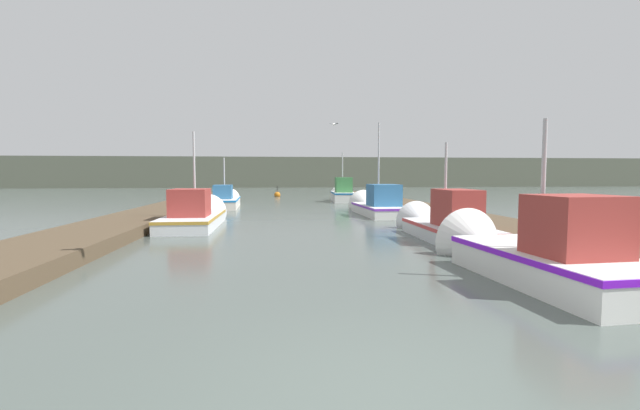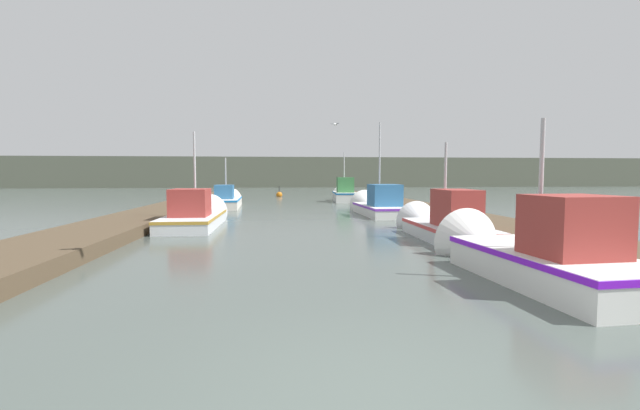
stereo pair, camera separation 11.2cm
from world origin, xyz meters
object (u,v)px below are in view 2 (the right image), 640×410
Objects in this scene: fishing_boat_2 at (198,215)px; mooring_piling_0 at (217,194)px; fishing_boat_1 at (441,224)px; seagull_lead at (335,124)px; fishing_boat_3 at (377,205)px; channel_buoy at (279,195)px; fishing_boat_4 at (226,200)px; fishing_boat_0 at (527,252)px; fishing_boat_5 at (344,194)px; mooring_piling_1 at (192,202)px.

fishing_boat_2 is 14.45m from mooring_piling_0.
fishing_boat_1 is 11.47m from seagull_lead.
seagull_lead is at bearing 100.31° from fishing_boat_1.
fishing_boat_1 is at bearing -90.71° from fishing_boat_3.
channel_buoy is at bearing 103.73° from fishing_boat_3.
channel_buoy is at bearing 101.23° from fishing_boat_1.
channel_buoy is (3.20, 11.64, -0.24)m from fishing_boat_4.
fishing_boat_0 is 10.39× the size of seagull_lead.
fishing_boat_5 is at bearing 29.21° from fishing_boat_4.
mooring_piling_0 is at bearing -124.39° from channel_buoy.
fishing_boat_0 is 4.63× the size of mooring_piling_1.
mooring_piling_0 is 11.63m from seagull_lead.
fishing_boat_1 is 18.01m from fishing_boat_5.
seagull_lead is (6.19, 6.42, 4.25)m from fishing_boat_2.
fishing_boat_2 is 1.01× the size of fishing_boat_3.
fishing_boat_4 is at bearing -145.31° from fishing_boat_5.
fishing_boat_1 is 4.64× the size of mooring_piling_1.
fishing_boat_5 reaches higher than fishing_boat_1.
fishing_boat_0 is 19.94m from fishing_boat_4.
mooring_piling_1 is (-8.99, -9.15, -0.00)m from fishing_boat_5.
fishing_boat_5 is 12.83m from mooring_piling_1.
fishing_boat_3 is 17.68m from channel_buoy.
fishing_boat_5 reaches higher than mooring_piling_0.
fishing_boat_3 is 1.11× the size of fishing_boat_5.
channel_buoy is (4.44, 6.49, -0.39)m from mooring_piling_0.
fishing_boat_0 is 23.07m from fishing_boat_5.
fishing_boat_4 is 5.30m from mooring_piling_0.
fishing_boat_4 is (0.02, 9.25, 0.01)m from fishing_boat_2.
seagull_lead is (7.32, 1.65, 4.08)m from mooring_piling_1.
mooring_piling_1 is (-9.04, 0.93, 0.14)m from fishing_boat_3.
seagull_lead is at bearing -26.24° from fishing_boat_4.
fishing_boat_1 is at bearing -60.58° from fishing_boat_4.
seagull_lead is (-1.53, 15.56, 4.18)m from fishing_boat_0.
fishing_boat_0 is 0.87× the size of fishing_boat_2.
mooring_piling_1 is at bearing -105.11° from channel_buoy.
seagull_lead is (-1.85, 10.50, 4.22)m from fishing_boat_1.
fishing_boat_3 is 5.28× the size of mooring_piling_1.
mooring_piling_1 is (0.09, -9.63, 0.01)m from mooring_piling_0.
fishing_boat_0 is at bearing -93.24° from fishing_boat_1.
fishing_boat_0 is at bearing -81.48° from channel_buoy.
fishing_boat_0 reaches higher than mooring_piling_0.
fishing_boat_5 is 4.77× the size of mooring_piling_1.
fishing_boat_4 reaches higher than fishing_boat_1.
fishing_boat_2 is 9.25m from fishing_boat_4.
fishing_boat_2 is 21.14m from channel_buoy.
fishing_boat_4 is (-7.89, 5.40, -0.02)m from fishing_boat_3.
seagull_lead reaches higher than fishing_boat_3.
fishing_boat_3 reaches higher than fishing_boat_1.
fishing_boat_3 is (-0.13, 7.93, -0.00)m from fishing_boat_1.
fishing_boat_3 is 5.38× the size of mooring_piling_0.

